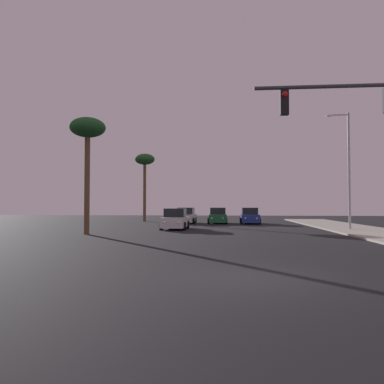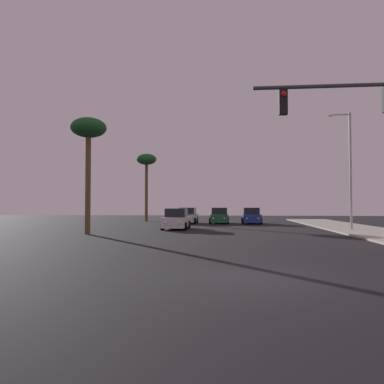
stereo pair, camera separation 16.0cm
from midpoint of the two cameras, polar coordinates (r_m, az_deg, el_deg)
ground_plane at (r=10.48m, az=9.42°, el=-12.74°), size 120.00×120.00×0.00m
car_silver at (r=39.97m, az=-0.56°, el=-3.72°), size 2.04×4.34×1.68m
car_white at (r=30.45m, az=-2.27°, el=-4.25°), size 2.04×4.31×1.68m
car_blue at (r=39.82m, az=9.15°, el=-3.70°), size 2.04×4.31×1.68m
car_green at (r=40.01m, az=4.30°, el=-3.71°), size 2.04×4.34×1.68m
street_lamp at (r=31.31m, az=22.91°, el=3.95°), size 1.74×0.24×9.00m
palm_tree_far at (r=45.63m, az=-6.85°, el=4.45°), size 2.40×2.40×8.16m
palm_tree_near at (r=26.45m, az=-15.33°, el=8.61°), size 2.40×2.40×7.85m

